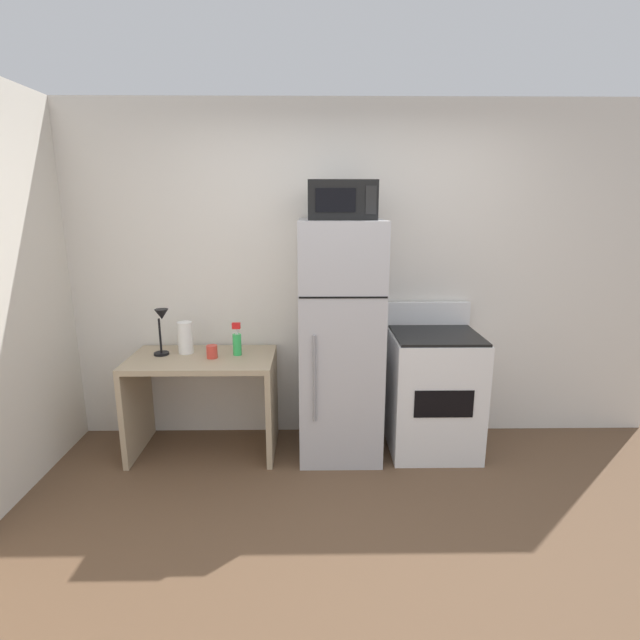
# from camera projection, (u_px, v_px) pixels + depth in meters

# --- Properties ---
(ground_plane) EXTENTS (12.00, 12.00, 0.00)m
(ground_plane) POSITION_uv_depth(u_px,v_px,m) (365.00, 576.00, 2.48)
(ground_plane) COLOR brown
(wall_back_white) EXTENTS (5.00, 0.10, 2.60)m
(wall_back_white) POSITION_uv_depth(u_px,v_px,m) (347.00, 275.00, 3.83)
(wall_back_white) COLOR silver
(wall_back_white) RESTS_ON ground
(desk) EXTENTS (1.06, 0.61, 0.75)m
(desk) POSITION_uv_depth(u_px,v_px,m) (203.00, 387.00, 3.64)
(desk) COLOR tan
(desk) RESTS_ON ground
(desk_lamp) EXTENTS (0.14, 0.12, 0.35)m
(desk_lamp) POSITION_uv_depth(u_px,v_px,m) (161.00, 324.00, 3.56)
(desk_lamp) COLOR black
(desk_lamp) RESTS_ON desk
(spray_bottle) EXTENTS (0.06, 0.06, 0.25)m
(spray_bottle) POSITION_uv_depth(u_px,v_px,m) (237.00, 342.00, 3.61)
(spray_bottle) COLOR green
(spray_bottle) RESTS_ON desk
(paper_towel_roll) EXTENTS (0.11, 0.11, 0.24)m
(paper_towel_roll) POSITION_uv_depth(u_px,v_px,m) (185.00, 338.00, 3.65)
(paper_towel_roll) COLOR white
(paper_towel_roll) RESTS_ON desk
(coffee_mug) EXTENTS (0.08, 0.08, 0.09)m
(coffee_mug) POSITION_uv_depth(u_px,v_px,m) (212.00, 352.00, 3.55)
(coffee_mug) COLOR #D83F33
(coffee_mug) RESTS_ON desk
(refrigerator) EXTENTS (0.59, 0.65, 1.74)m
(refrigerator) POSITION_uv_depth(u_px,v_px,m) (340.00, 341.00, 3.56)
(refrigerator) COLOR #B7B7BC
(refrigerator) RESTS_ON ground
(microwave) EXTENTS (0.46, 0.35, 0.26)m
(microwave) POSITION_uv_depth(u_px,v_px,m) (342.00, 200.00, 3.30)
(microwave) COLOR black
(microwave) RESTS_ON refrigerator
(oven_range) EXTENTS (0.65, 0.61, 1.10)m
(oven_range) POSITION_uv_depth(u_px,v_px,m) (433.00, 391.00, 3.68)
(oven_range) COLOR white
(oven_range) RESTS_ON ground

